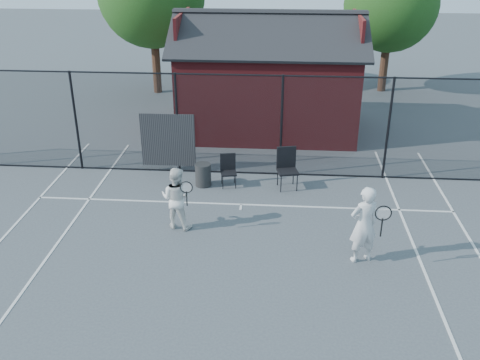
# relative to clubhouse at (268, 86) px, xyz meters

# --- Properties ---
(ground) EXTENTS (80.00, 80.00, 0.00)m
(ground) POSITION_rel_clubhouse_xyz_m (-0.50, -9.00, -1.61)
(ground) COLOR #42474B
(ground) RESTS_ON ground
(court_lines) EXTENTS (11.02, 18.00, 0.01)m
(court_lines) POSITION_rel_clubhouse_xyz_m (-0.50, -10.32, -1.60)
(court_lines) COLOR silver
(court_lines) RESTS_ON ground
(fence) EXTENTS (22.04, 3.00, 3.00)m
(fence) POSITION_rel_clubhouse_xyz_m (-0.80, -4.00, -0.16)
(fence) COLOR black
(fence) RESTS_ON ground
(clubhouse) EXTENTS (6.50, 4.36, 4.19)m
(clubhouse) POSITION_rel_clubhouse_xyz_m (0.00, 0.00, 0.00)
(clubhouse) COLOR maroon
(clubhouse) RESTS_ON ground
(tree_right) EXTENTS (3.97, 3.97, 5.70)m
(tree_right) POSITION_rel_clubhouse_xyz_m (5.00, 5.50, 2.10)
(tree_right) COLOR black
(tree_right) RESTS_ON ground
(player_front) EXTENTS (0.85, 0.69, 1.78)m
(player_front) POSITION_rel_clubhouse_xyz_m (2.30, -8.41, -0.71)
(player_front) COLOR silver
(player_front) RESTS_ON ground
(player_back) EXTENTS (0.90, 0.74, 1.56)m
(player_back) POSITION_rel_clubhouse_xyz_m (-1.97, -7.25, -0.83)
(player_back) COLOR white
(player_back) RESTS_ON ground
(chair_left) EXTENTS (0.51, 0.53, 0.90)m
(chair_left) POSITION_rel_clubhouse_xyz_m (-0.94, -4.90, -1.15)
(chair_left) COLOR black
(chair_left) RESTS_ON ground
(chair_right) EXTENTS (0.65, 0.67, 1.13)m
(chair_right) POSITION_rel_clubhouse_xyz_m (0.71, -4.90, -1.04)
(chair_right) COLOR black
(chair_right) RESTS_ON ground
(waste_bin) EXTENTS (0.47, 0.47, 0.65)m
(waste_bin) POSITION_rel_clubhouse_xyz_m (-1.66, -4.90, -1.28)
(waste_bin) COLOR #252525
(waste_bin) RESTS_ON ground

